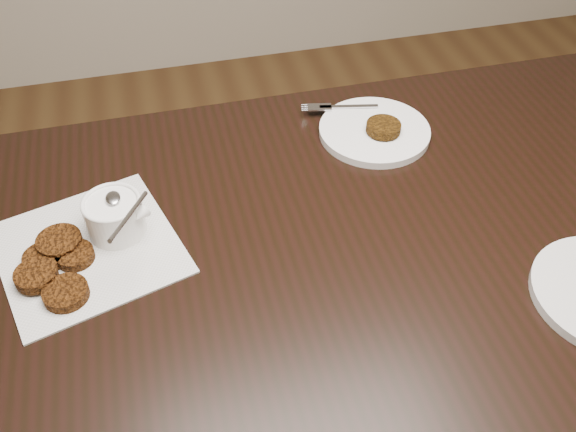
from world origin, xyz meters
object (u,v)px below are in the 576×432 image
Objects in this scene: table at (360,384)px; sauce_ramekin at (110,201)px; napkin at (88,249)px; plate_with_patty at (375,128)px.

sauce_ramekin is (-0.39, 0.16, 0.44)m from table.
sauce_ramekin is (0.05, 0.03, 0.07)m from napkin.
table is 11.59× the size of sauce_ramekin.
plate_with_patty reaches higher than napkin.
napkin is 0.57m from plate_with_patty.
napkin is at bearing 163.82° from table.
sauce_ramekin is at bearing 31.29° from napkin.
plate_with_patty is at bearing 17.98° from napkin.
plate_with_patty is at bearing 16.53° from sauce_ramekin.
sauce_ramekin reaches higher than plate_with_patty.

